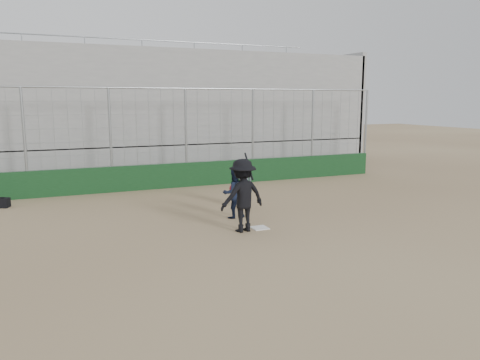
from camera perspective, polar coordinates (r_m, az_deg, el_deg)
name	(u,v)px	position (r m, az deg, el deg)	size (l,w,h in m)	color
ground	(260,228)	(13.14, 2.41, -5.90)	(90.00, 90.00, 0.00)	brown
home_plate	(260,228)	(13.14, 2.41, -5.85)	(0.44, 0.44, 0.02)	white
backstop	(187,164)	(19.38, -6.53, 2.01)	(18.10, 0.25, 4.04)	#103316
bleachers	(157,112)	(24.00, -10.06, 8.11)	(20.25, 6.70, 6.98)	gray
batter_at_plate	(243,195)	(12.62, 0.32, -1.90)	(1.38, 0.92, 2.11)	black
catcher_crouched	(234,201)	(14.14, -0.74, -2.59)	(0.80, 0.66, 1.05)	black
umpire	(245,186)	(15.48, 0.59, -0.73)	(0.59, 0.39, 1.46)	#4C5660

